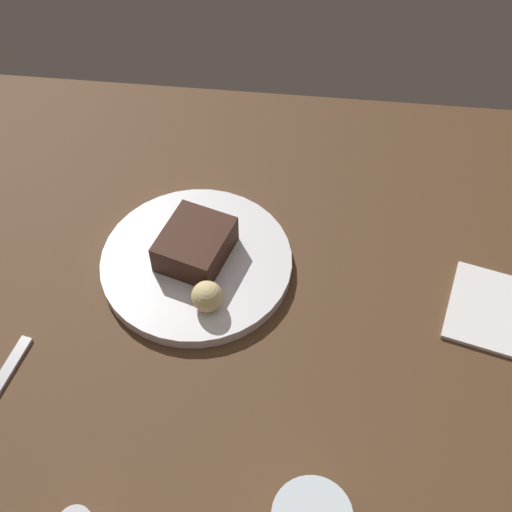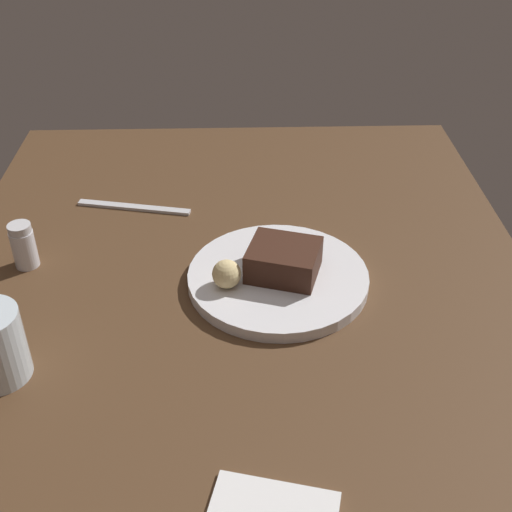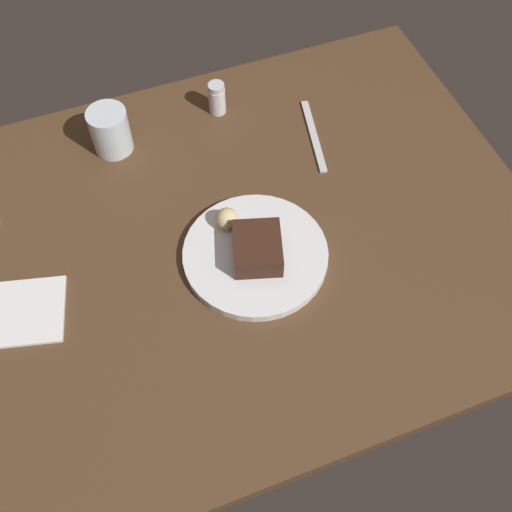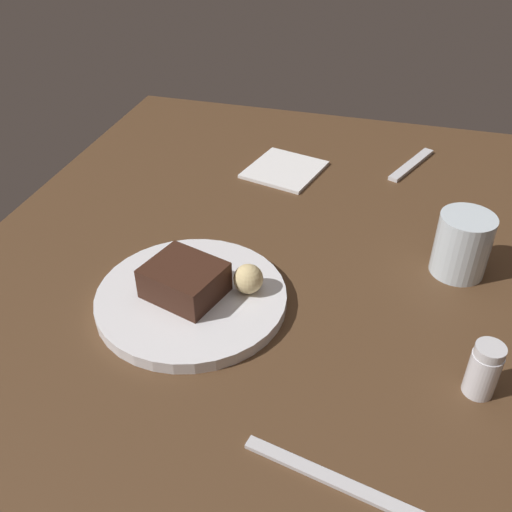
{
  "view_description": "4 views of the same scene",
  "coord_description": "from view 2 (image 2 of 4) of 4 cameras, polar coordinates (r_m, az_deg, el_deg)",
  "views": [
    {
      "loc": [
        -6.22,
        49.4,
        76.89
      ],
      "look_at": [
        -0.42,
        -4.19,
        7.86
      ],
      "focal_mm": 48.98,
      "sensor_mm": 36.0,
      "label": 1
    },
    {
      "loc": [
        -66.45,
        0.31,
        59.59
      ],
      "look_at": [
        7.93,
        -1.97,
        7.41
      ],
      "focal_mm": 46.76,
      "sensor_mm": 36.0,
      "label": 2
    },
    {
      "loc": [
        -13.35,
        -60.87,
        95.69
      ],
      "look_at": [
        6.87,
        -7.52,
        7.01
      ],
      "focal_mm": 44.46,
      "sensor_mm": 36.0,
      "label": 3
    },
    {
      "loc": [
        61.06,
        18.44,
        53.44
      ],
      "look_at": [
        0.45,
        1.52,
        7.06
      ],
      "focal_mm": 40.43,
      "sensor_mm": 36.0,
      "label": 4
    }
  ],
  "objects": [
    {
      "name": "dining_table",
      "position": [
        0.88,
        -1.12,
        -6.13
      ],
      "size": [
        120.0,
        84.0,
        3.0
      ],
      "primitive_type": "cube",
      "color": "#4C331E",
      "rests_on": "ground"
    },
    {
      "name": "dessert_plate",
      "position": [
        0.93,
        2.09,
        -1.89
      ],
      "size": [
        25.15,
        25.15,
        1.67
      ],
      "primitive_type": "cylinder",
      "color": "silver",
      "rests_on": "dining_table"
    },
    {
      "name": "chocolate_cake_slice",
      "position": [
        0.91,
        2.58,
        -0.34
      ],
      "size": [
        10.47,
        11.35,
        4.31
      ],
      "primitive_type": "cube",
      "rotation": [
        0.0,
        0.0,
        4.42
      ],
      "color": "#381E14",
      "rests_on": "dessert_plate"
    },
    {
      "name": "bread_roll",
      "position": [
        0.89,
        -2.33,
        -1.55
      ],
      "size": [
        3.93,
        3.93,
        3.93
      ],
      "primitive_type": "sphere",
      "color": "#DBC184",
      "rests_on": "dessert_plate"
    },
    {
      "name": "salt_shaker",
      "position": [
        1.0,
        -19.1,
        0.85
      ],
      "size": [
        3.44,
        3.44,
        6.87
      ],
      "color": "silver",
      "rests_on": "dining_table"
    },
    {
      "name": "butter_knife",
      "position": [
        1.12,
        -10.24,
        4.13
      ],
      "size": [
        5.28,
        18.88,
        0.5
      ],
      "primitive_type": "cube",
      "rotation": [
        0.0,
        0.0,
        1.36
      ],
      "color": "silver",
      "rests_on": "dining_table"
    }
  ]
}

